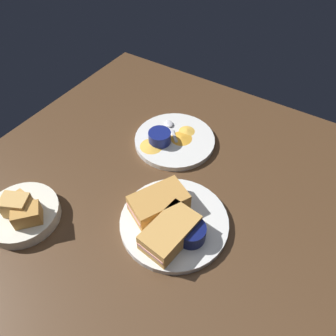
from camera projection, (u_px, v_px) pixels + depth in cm
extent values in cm
cube|color=#4C331E|center=(167.00, 211.00, 81.19)|extent=(110.00, 110.00, 3.00)
cylinder|color=silver|center=(174.00, 222.00, 76.23)|extent=(25.26, 25.26, 1.60)
cube|color=#C68C42|center=(159.00, 203.00, 76.02)|extent=(15.04, 12.74, 4.80)
cube|color=#DB938E|center=(159.00, 203.00, 76.02)|extent=(14.99, 12.32, 0.80)
cube|color=tan|center=(170.00, 232.00, 70.70)|extent=(13.87, 9.21, 4.80)
cube|color=#DB938E|center=(170.00, 232.00, 70.70)|extent=(14.05, 8.64, 0.80)
cylinder|color=#0C144C|center=(191.00, 232.00, 71.26)|extent=(6.58, 6.58, 3.81)
cylinder|color=black|center=(191.00, 229.00, 70.14)|extent=(5.40, 5.40, 0.60)
cube|color=silver|center=(164.00, 209.00, 77.48)|extent=(2.52, 5.47, 0.40)
ellipsoid|color=silver|center=(179.00, 224.00, 74.49)|extent=(3.11, 3.74, 0.80)
cylinder|color=silver|center=(175.00, 140.00, 95.11)|extent=(23.14, 23.14, 1.60)
cylinder|color=navy|center=(160.00, 137.00, 92.34)|extent=(6.39, 6.39, 3.39)
cylinder|color=olive|center=(160.00, 134.00, 91.38)|extent=(5.24, 5.24, 0.60)
cube|color=silver|center=(174.00, 136.00, 94.80)|extent=(4.34, 4.56, 0.40)
ellipsoid|color=silver|center=(169.00, 124.00, 98.28)|extent=(3.79, 3.84, 0.80)
cone|color=gold|center=(181.00, 138.00, 94.23)|extent=(6.99, 6.99, 0.60)
cone|color=gold|center=(151.00, 145.00, 92.06)|extent=(8.25, 8.25, 0.60)
cone|color=gold|center=(187.00, 130.00, 96.36)|extent=(5.98, 5.98, 0.60)
cylinder|color=silver|center=(23.00, 214.00, 76.89)|extent=(17.20, 17.20, 3.00)
cube|color=#C68C42|center=(27.00, 215.00, 72.63)|extent=(7.40, 7.29, 3.94)
cube|color=tan|center=(17.00, 205.00, 73.81)|extent=(6.57, 7.31, 4.81)
cube|color=tan|center=(23.00, 206.00, 74.37)|extent=(4.84, 6.32, 3.86)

